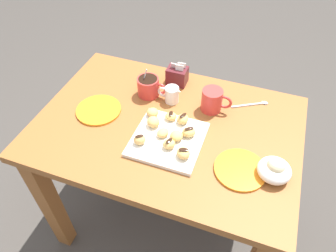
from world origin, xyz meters
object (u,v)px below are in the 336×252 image
at_px(coffee_mug_red_right, 212,100).
at_px(beignet_8, 183,153).
at_px(beignet_4, 183,119).
at_px(pastry_plate_square, 168,139).
at_px(beignet_2, 169,144).
at_px(beignet_1, 163,133).
at_px(saucer_orange_right, 240,169).
at_px(beignet_7, 153,113).
at_px(beignet_5, 153,122).
at_px(dining_table, 167,148).
at_px(saucer_orange_left, 99,110).
at_px(sugar_caddy, 177,76).
at_px(coffee_mug_red_left, 149,86).
at_px(cream_pitcher_white, 171,94).
at_px(beignet_0, 171,116).
at_px(ice_cream_bowl, 275,169).
at_px(beignet_9, 140,140).
at_px(beignet_3, 189,132).
at_px(beignet_6, 176,136).

relative_size(coffee_mug_red_right, beignet_8, 2.44).
height_order(coffee_mug_red_right, beignet_4, coffee_mug_red_right).
height_order(pastry_plate_square, beignet_2, beignet_2).
distance_m(beignet_1, beignet_8, 0.13).
height_order(saucer_orange_right, beignet_7, beignet_7).
bearing_deg(saucer_orange_right, beignet_5, 166.46).
xyz_separation_m(dining_table, coffee_mug_red_right, (0.15, 0.15, 0.20)).
distance_m(dining_table, saucer_orange_left, 0.34).
relative_size(pastry_plate_square, sugar_caddy, 2.48).
bearing_deg(coffee_mug_red_left, beignet_7, -61.92).
distance_m(dining_table, cream_pitcher_white, 0.24).
bearing_deg(cream_pitcher_white, coffee_mug_red_left, 175.79).
bearing_deg(pastry_plate_square, sugar_caddy, 103.25).
relative_size(coffee_mug_red_left, saucer_orange_left, 0.70).
xyz_separation_m(beignet_0, beignet_7, (-0.08, -0.01, 0.00)).
bearing_deg(ice_cream_bowl, pastry_plate_square, 175.85).
distance_m(saucer_orange_left, beignet_8, 0.43).
relative_size(beignet_2, beignet_5, 0.91).
height_order(cream_pitcher_white, beignet_2, cream_pitcher_white).
xyz_separation_m(saucer_orange_left, beignet_9, (0.24, -0.12, 0.03)).
bearing_deg(beignet_5, ice_cream_bowl, -8.69).
height_order(coffee_mug_red_right, sugar_caddy, sugar_caddy).
bearing_deg(beignet_3, beignet_6, -138.97).
bearing_deg(saucer_orange_right, dining_table, 158.78).
distance_m(cream_pitcher_white, ice_cream_bowl, 0.53).
height_order(beignet_5, beignet_6, beignet_5).
relative_size(ice_cream_bowl, saucer_orange_right, 0.63).
bearing_deg(beignet_9, saucer_orange_right, 2.34).
relative_size(coffee_mug_red_left, beignet_4, 2.56).
distance_m(beignet_0, beignet_7, 0.08).
bearing_deg(beignet_1, dining_table, 98.08).
distance_m(dining_table, beignet_3, 0.21).
distance_m(coffee_mug_red_left, beignet_8, 0.39).
distance_m(ice_cream_bowl, saucer_orange_right, 0.12).
bearing_deg(beignet_4, coffee_mug_red_left, 146.62).
bearing_deg(coffee_mug_red_right, saucer_orange_right, -57.44).
bearing_deg(beignet_3, coffee_mug_red_right, 77.79).
relative_size(ice_cream_bowl, beignet_7, 2.42).
xyz_separation_m(coffee_mug_red_left, beignet_8, (0.26, -0.30, -0.01)).
relative_size(beignet_2, beignet_3, 0.91).
bearing_deg(saucer_orange_left, beignet_0, 7.76).
bearing_deg(beignet_9, coffee_mug_red_left, 106.02).
height_order(pastry_plate_square, beignet_7, beignet_7).
distance_m(saucer_orange_left, beignet_1, 0.32).
xyz_separation_m(coffee_mug_red_right, beignet_4, (-0.09, -0.13, -0.02)).
xyz_separation_m(beignet_0, beignet_2, (0.04, -0.14, 0.00)).
bearing_deg(ice_cream_bowl, saucer_orange_right, -172.02).
bearing_deg(beignet_1, saucer_orange_left, 170.26).
relative_size(pastry_plate_square, beignet_1, 5.32).
xyz_separation_m(dining_table, beignet_7, (-0.07, 0.01, 0.18)).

